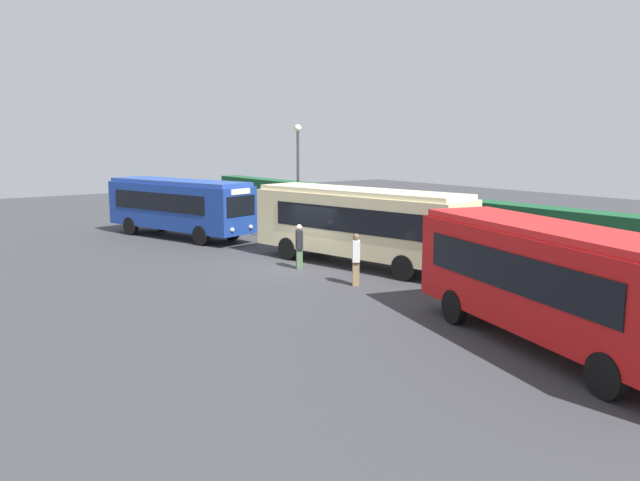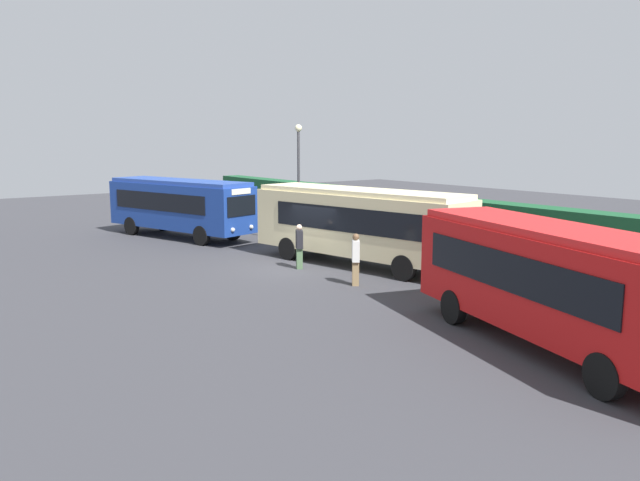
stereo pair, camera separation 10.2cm
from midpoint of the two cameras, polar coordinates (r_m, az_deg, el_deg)
ground_plane at (r=26.81m, az=-2.23°, el=-2.45°), size 80.25×80.25×0.00m
bus_blue at (r=35.45m, az=-12.19°, el=3.14°), size 9.51×4.80×3.11m
bus_cream at (r=27.07m, az=3.56°, el=1.65°), size 10.35×4.27×3.24m
bus_red at (r=17.29m, az=20.16°, el=-3.30°), size 9.69×4.85×3.19m
person_left at (r=26.52m, az=-1.73°, el=-0.44°), size 0.55×0.45×1.84m
person_center at (r=23.54m, az=3.29°, el=-1.55°), size 0.51×0.46×1.92m
hedge_row at (r=34.09m, az=13.58°, el=1.66°), size 52.13×1.48×2.19m
traffic_cone at (r=44.27m, az=-6.15°, el=2.52°), size 0.36×0.36×0.60m
lamppost at (r=32.61m, az=-1.81°, el=6.20°), size 0.36×0.36×6.00m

